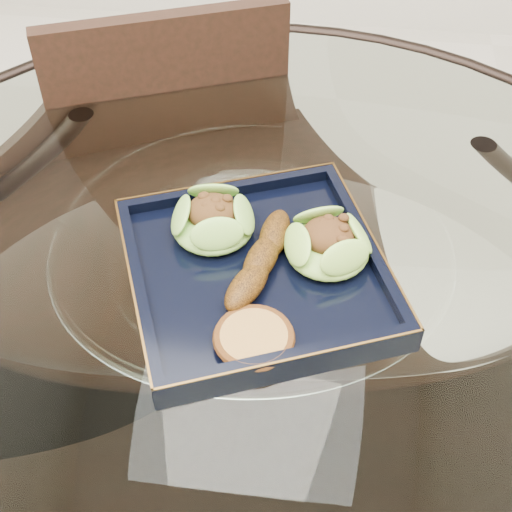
# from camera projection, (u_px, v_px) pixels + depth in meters

# --- Properties ---
(dining_table) EXTENTS (1.13, 1.13, 0.77)m
(dining_table) POSITION_uv_depth(u_px,v_px,m) (252.00, 361.00, 0.91)
(dining_table) COLOR white
(dining_table) RESTS_ON ground
(dining_chair) EXTENTS (0.49, 0.49, 0.88)m
(dining_chair) POSITION_uv_depth(u_px,v_px,m) (194.00, 263.00, 1.18)
(dining_chair) COLOR black
(dining_chair) RESTS_ON ground
(navy_plate) EXTENTS (0.35, 0.35, 0.02)m
(navy_plate) POSITION_uv_depth(u_px,v_px,m) (256.00, 275.00, 0.78)
(navy_plate) COLOR black
(navy_plate) RESTS_ON dining_table
(lettuce_wrap_left) EXTENTS (0.11, 0.11, 0.03)m
(lettuce_wrap_left) POSITION_uv_depth(u_px,v_px,m) (213.00, 222.00, 0.80)
(lettuce_wrap_left) COLOR #59942B
(lettuce_wrap_left) RESTS_ON navy_plate
(lettuce_wrap_right) EXTENTS (0.09, 0.09, 0.03)m
(lettuce_wrap_right) POSITION_uv_depth(u_px,v_px,m) (328.00, 246.00, 0.77)
(lettuce_wrap_right) COLOR #6BA630
(lettuce_wrap_right) RESTS_ON navy_plate
(roasted_plantain) EXTENTS (0.07, 0.15, 0.03)m
(roasted_plantain) POSITION_uv_depth(u_px,v_px,m) (261.00, 259.00, 0.76)
(roasted_plantain) COLOR #5A3209
(roasted_plantain) RESTS_ON navy_plate
(crumb_patty) EXTENTS (0.09, 0.09, 0.01)m
(crumb_patty) POSITION_uv_depth(u_px,v_px,m) (254.00, 339.00, 0.70)
(crumb_patty) COLOR #A47936
(crumb_patty) RESTS_ON navy_plate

